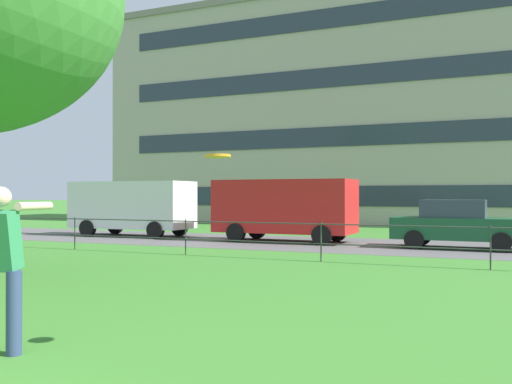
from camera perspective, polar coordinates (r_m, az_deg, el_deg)
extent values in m
cube|color=#565454|center=(19.29, 10.99, -5.32)|extent=(80.00, 6.03, 0.01)
cylinder|color=#333833|center=(18.36, -17.91, -4.01)|extent=(0.04, 0.04, 1.00)
cylinder|color=#333833|center=(16.01, -7.15, -4.56)|extent=(0.04, 0.04, 1.00)
cylinder|color=#333833|center=(14.40, 6.62, -5.04)|extent=(0.04, 0.04, 1.00)
cylinder|color=#333833|center=(13.78, 22.69, -5.23)|extent=(0.04, 0.04, 1.00)
cylinder|color=#333833|center=(14.41, 6.62, -5.24)|extent=(31.78, 0.03, 0.03)
cylinder|color=#333833|center=(14.37, 6.62, -3.25)|extent=(31.78, 0.03, 0.03)
cylinder|color=navy|center=(6.56, -23.35, -11.20)|extent=(0.16, 0.16, 0.89)
cube|color=#2D7F4C|center=(6.55, -24.50, -4.52)|extent=(0.42, 0.39, 0.66)
sphere|color=beige|center=(6.53, -24.49, -0.46)|extent=(0.22, 0.22, 0.22)
cylinder|color=beige|center=(6.68, -21.56, -1.33)|extent=(0.23, 0.62, 0.09)
cylinder|color=orange|center=(5.85, -3.89, 3.66)|extent=(0.38, 0.38, 0.03)
cube|color=white|center=(23.64, -12.46, -1.27)|extent=(5.05, 2.10, 1.90)
cube|color=#283342|center=(22.57, -8.26, -0.48)|extent=(0.17, 1.67, 0.76)
cylinder|color=black|center=(23.56, -7.76, -3.59)|extent=(0.69, 0.26, 0.68)
cylinder|color=black|center=(21.96, -10.17, -3.83)|extent=(0.69, 0.26, 0.68)
cylinder|color=black|center=(25.30, -14.08, -3.36)|extent=(0.69, 0.26, 0.68)
cylinder|color=black|center=(23.82, -16.72, -3.55)|extent=(0.69, 0.26, 0.68)
cube|color=red|center=(20.36, 2.90, -1.44)|extent=(5.01, 2.00, 1.90)
cube|color=#283342|center=(19.72, 8.33, -0.50)|extent=(0.13, 1.67, 0.76)
cylinder|color=black|center=(20.75, 8.23, -4.04)|extent=(0.68, 0.24, 0.68)
cylinder|color=black|center=(18.96, 6.70, -4.39)|extent=(0.68, 0.24, 0.68)
cylinder|color=black|center=(21.83, 0.10, -3.86)|extent=(0.68, 0.24, 0.68)
cylinder|color=black|center=(20.14, -2.05, -4.15)|extent=(0.68, 0.24, 0.68)
cube|color=#194C2D|center=(18.80, 19.87, -3.49)|extent=(4.03, 1.78, 0.68)
cube|color=#2D3847|center=(18.79, 19.41, -1.60)|extent=(1.93, 1.56, 0.56)
cylinder|color=black|center=(19.57, 23.70, -4.36)|extent=(0.60, 0.21, 0.60)
cylinder|color=black|center=(17.96, 23.61, -4.72)|extent=(0.60, 0.21, 0.60)
cylinder|color=black|center=(19.77, 16.47, -4.33)|extent=(0.60, 0.21, 0.60)
cylinder|color=black|center=(18.17, 15.74, -4.68)|extent=(0.60, 0.21, 0.60)
cube|color=#ADA393|center=(36.80, 7.70, 7.27)|extent=(26.77, 10.21, 13.10)
cube|color=gray|center=(38.28, 7.70, 17.34)|extent=(27.01, 10.45, 0.40)
cube|color=#283342|center=(31.56, 5.16, -0.41)|extent=(22.49, 0.06, 1.10)
cube|color=#283342|center=(31.73, 5.16, 5.51)|extent=(22.49, 0.06, 1.10)
cube|color=#283342|center=(32.23, 5.16, 11.32)|extent=(22.49, 0.06, 1.10)
cube|color=#283342|center=(33.04, 5.15, 16.89)|extent=(22.49, 0.06, 1.10)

